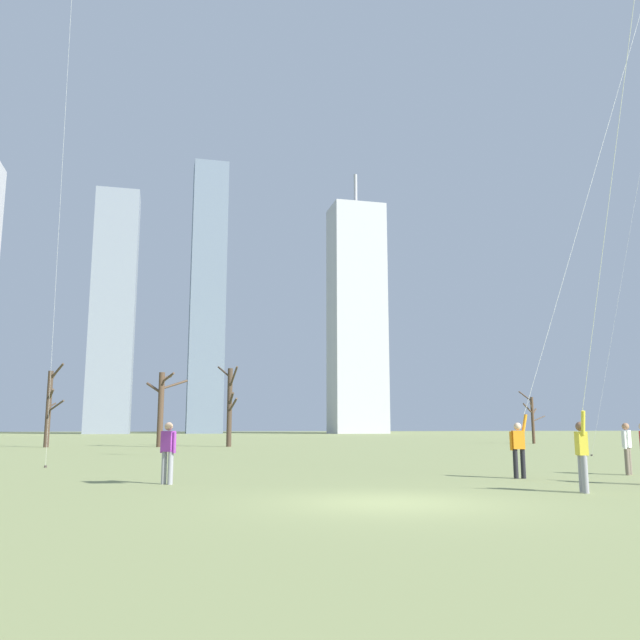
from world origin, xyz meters
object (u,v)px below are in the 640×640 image
Objects in this scene: kite_flyer_midfield_center_purple at (587,404)px; bare_tree_leftmost at (49,405)px; bare_tree_far_right_edge at (230,404)px; bystander_far_off_by_trees at (627,446)px; distant_kite_low_near_trees_red at (72,0)px; kite_flyer_foreground_right_blue at (560,299)px; bystander_watching_nearby at (168,449)px; bare_tree_center at (162,404)px; bare_tree_right_of_center at (532,417)px.

bare_tree_leftmost is (-17.46, 38.94, 1.10)m from kite_flyer_midfield_center_purple.
bare_tree_far_right_edge reaches higher than bare_tree_leftmost.
distant_kite_low_near_trees_red is at bearing 160.72° from bystander_far_off_by_trees.
bystander_far_off_by_trees is at bearing -73.91° from bare_tree_far_right_edge.
bare_tree_leftmost is at bearing 120.22° from kite_flyer_foreground_right_blue.
bystander_watching_nearby is 0.07× the size of distant_kite_low_near_trees_red.
kite_flyer_foreground_right_blue is 35.46m from bare_tree_center.
bare_tree_right_of_center is (23.19, 39.84, 0.33)m from kite_flyer_midfield_center_purple.
distant_kite_low_near_trees_red reaches higher than bare_tree_right_of_center.
kite_flyer_foreground_right_blue is at bearing -120.28° from bare_tree_right_of_center.
kite_flyer_foreground_right_blue is 21.41m from distant_kite_low_near_trees_red.
distant_kite_low_near_trees_red is at bearing 156.42° from kite_flyer_foreground_right_blue.
bare_tree_right_of_center is at bearing 62.40° from bystander_far_off_by_trees.
bare_tree_right_of_center is at bearing 37.78° from distant_kite_low_near_trees_red.
bare_tree_center is at bearing 109.72° from kite_flyer_foreground_right_blue.
kite_flyer_midfield_center_purple is at bearing -119.67° from kite_flyer_foreground_right_blue.
distant_kite_low_near_trees_red is 48.81m from bare_tree_right_of_center.
bystander_far_off_by_trees is 0.34× the size of bare_tree_right_of_center.
kite_flyer_foreground_right_blue reaches higher than bare_tree_leftmost.
distant_kite_low_near_trees_red reaches higher than kite_flyer_midfield_center_purple.
bystander_far_off_by_trees is 33.61m from bare_tree_far_right_edge.
kite_flyer_midfield_center_purple is 42.69m from bare_tree_leftmost.
bare_tree_center is (-14.37, 32.78, 2.26)m from bystander_far_off_by_trees.
bystander_far_off_by_trees is 0.07× the size of distant_kite_low_near_trees_red.
bystander_watching_nearby is 0.34× the size of bare_tree_right_of_center.
kite_flyer_foreground_right_blue is 4.51× the size of bare_tree_right_of_center.
bare_tree_center is at bearing -176.50° from bare_tree_right_of_center.
kite_flyer_midfield_center_purple is 6.42× the size of bystander_watching_nearby.
bare_tree_leftmost reaches higher than bare_tree_center.
bystander_watching_nearby is 47.51m from bare_tree_right_of_center.
bare_tree_leftmost is at bearing 172.82° from bare_tree_far_right_edge.
bare_tree_right_of_center is at bearing 59.79° from kite_flyer_midfield_center_purple.
bare_tree_leftmost is (-20.04, 34.41, -2.33)m from kite_flyer_foreground_right_blue.
bare_tree_far_right_edge is (-9.29, 32.22, 2.32)m from bystander_far_off_by_trees.
bare_tree_leftmost is (-8.30, 33.87, 2.19)m from bystander_watching_nearby.
bystander_watching_nearby is (-11.74, 0.54, -4.52)m from kite_flyer_foreground_right_blue.
distant_kite_low_near_trees_red reaches higher than bare_tree_far_right_edge.
bystander_watching_nearby is at bearing -98.62° from bare_tree_far_right_edge.
bare_tree_far_right_edge is 13.29m from bare_tree_leftmost.
bare_tree_far_right_edge is (9.09, 25.79, -14.66)m from distant_kite_low_near_trees_red.
bare_tree_far_right_edge is at bearing 81.38° from bystander_watching_nearby.
distant_kite_low_near_trees_red is at bearing 123.26° from bystander_watching_nearby.
bare_tree_center is at bearing 103.88° from kite_flyer_midfield_center_purple.
bare_tree_right_of_center reaches higher than bystander_watching_nearby.
distant_kite_low_near_trees_red is at bearing -142.22° from bare_tree_right_of_center.
bare_tree_right_of_center is at bearing 47.06° from bystander_watching_nearby.
kite_flyer_foreground_right_blue is at bearing 60.33° from kite_flyer_midfield_center_purple.
bystander_watching_nearby is at bearing 179.95° from bystander_far_off_by_trees.
bare_tree_far_right_edge reaches higher than bystander_far_off_by_trees.
kite_flyer_foreground_right_blue is at bearing -59.78° from bare_tree_leftmost.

